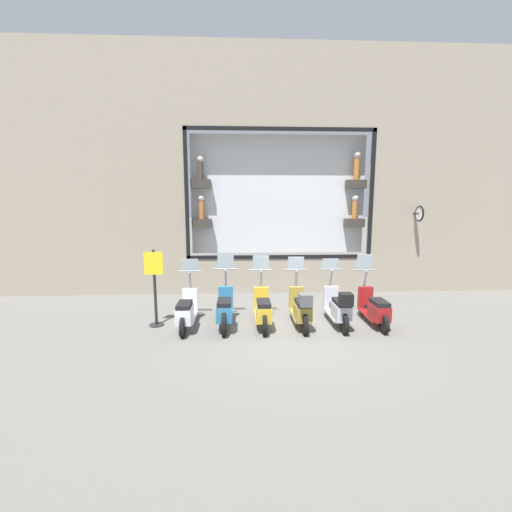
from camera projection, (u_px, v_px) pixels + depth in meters
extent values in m
plane|color=#66635E|center=(296.00, 331.00, 8.05)|extent=(120.00, 120.00, 0.00)
cube|color=gray|center=(279.00, 275.00, 11.51)|extent=(0.40, 6.05, 1.16)
cube|color=gray|center=(281.00, 86.00, 10.58)|extent=(0.40, 6.05, 2.51)
cube|color=black|center=(281.00, 129.00, 10.58)|extent=(0.04, 6.05, 0.12)
cube|color=black|center=(280.00, 257.00, 11.20)|extent=(0.04, 6.05, 0.12)
cube|color=black|center=(372.00, 195.00, 11.03)|extent=(0.04, 0.12, 4.14)
cube|color=black|center=(187.00, 195.00, 10.75)|extent=(0.04, 0.12, 4.14)
cube|color=silver|center=(278.00, 195.00, 11.44)|extent=(0.04, 5.81, 3.90)
cube|color=#38332D|center=(356.00, 184.00, 11.29)|extent=(0.36, 0.62, 0.28)
cylinder|color=#B26B2D|center=(356.00, 169.00, 11.22)|extent=(0.19, 0.19, 0.68)
sphere|color=beige|center=(357.00, 155.00, 11.14)|extent=(0.25, 0.25, 0.25)
cube|color=#38332D|center=(201.00, 184.00, 11.05)|extent=(0.36, 0.62, 0.28)
cylinder|color=#47382D|center=(201.00, 171.00, 10.99)|extent=(0.15, 0.15, 0.54)
sphere|color=beige|center=(200.00, 159.00, 10.93)|extent=(0.20, 0.20, 0.20)
cube|color=#38332D|center=(354.00, 223.00, 11.49)|extent=(0.36, 0.62, 0.28)
cylinder|color=#B26B2D|center=(355.00, 210.00, 11.42)|extent=(0.16, 0.16, 0.58)
sphere|color=white|center=(355.00, 198.00, 11.36)|extent=(0.21, 0.21, 0.21)
cube|color=#38332D|center=(202.00, 223.00, 11.25)|extent=(0.36, 0.62, 0.28)
cylinder|color=#B26B2D|center=(202.00, 210.00, 11.18)|extent=(0.16, 0.16, 0.57)
sphere|color=beige|center=(201.00, 198.00, 11.12)|extent=(0.21, 0.21, 0.21)
cylinder|color=black|center=(417.00, 213.00, 11.03)|extent=(0.35, 0.05, 0.05)
torus|color=black|center=(419.00, 214.00, 10.86)|extent=(0.51, 0.05, 0.51)
cylinder|color=white|center=(419.00, 214.00, 10.86)|extent=(0.42, 0.03, 0.42)
cylinder|color=black|center=(363.00, 307.00, 9.18)|extent=(0.44, 0.09, 0.44)
cylinder|color=black|center=(384.00, 324.00, 7.85)|extent=(0.44, 0.09, 0.44)
cube|color=maroon|center=(373.00, 315.00, 8.52)|extent=(1.02, 0.39, 0.06)
cube|color=maroon|center=(379.00, 312.00, 8.12)|extent=(0.61, 0.35, 0.36)
cube|color=black|center=(380.00, 302.00, 8.08)|extent=(0.58, 0.31, 0.10)
cube|color=maroon|center=(365.00, 297.00, 9.01)|extent=(0.12, 0.37, 0.56)
cylinder|color=gray|center=(365.00, 278.00, 9.00)|extent=(0.20, 0.06, 0.45)
cylinder|color=gray|center=(365.00, 270.00, 9.03)|extent=(0.04, 0.60, 0.04)
cube|color=silver|center=(364.00, 262.00, 9.04)|extent=(0.10, 0.42, 0.41)
cylinder|color=black|center=(329.00, 306.00, 9.11)|extent=(0.49, 0.09, 0.49)
cylinder|color=black|center=(344.00, 324.00, 7.82)|extent=(0.49, 0.09, 0.49)
cube|color=#B7BCC6|center=(336.00, 315.00, 8.47)|extent=(1.02, 0.39, 0.06)
cube|color=#B7BCC6|center=(341.00, 311.00, 8.07)|extent=(0.61, 0.35, 0.36)
cube|color=black|center=(341.00, 302.00, 8.03)|extent=(0.58, 0.31, 0.10)
cube|color=#B7BCC6|center=(331.00, 297.00, 8.96)|extent=(0.12, 0.37, 0.56)
cylinder|color=gray|center=(331.00, 278.00, 8.95)|extent=(0.20, 0.06, 0.45)
cylinder|color=gray|center=(330.00, 269.00, 8.99)|extent=(0.04, 0.60, 0.04)
cube|color=silver|center=(330.00, 264.00, 9.00)|extent=(0.07, 0.42, 0.28)
cube|color=black|center=(346.00, 299.00, 7.68)|extent=(0.28, 0.28, 0.28)
cylinder|color=black|center=(295.00, 307.00, 9.07)|extent=(0.49, 0.09, 0.49)
cylinder|color=black|center=(305.00, 324.00, 7.78)|extent=(0.49, 0.09, 0.49)
cube|color=olive|center=(300.00, 315.00, 8.43)|extent=(1.02, 0.39, 0.06)
cube|color=olive|center=(303.00, 312.00, 8.03)|extent=(0.61, 0.35, 0.36)
cube|color=black|center=(303.00, 303.00, 7.99)|extent=(0.58, 0.31, 0.10)
cube|color=olive|center=(296.00, 297.00, 8.92)|extent=(0.12, 0.37, 0.56)
cylinder|color=gray|center=(296.00, 278.00, 8.91)|extent=(0.20, 0.06, 0.45)
cylinder|color=gray|center=(296.00, 270.00, 8.94)|extent=(0.04, 0.61, 0.04)
cube|color=silver|center=(296.00, 263.00, 8.96)|extent=(0.09, 0.42, 0.34)
cube|color=#4C4C51|center=(306.00, 300.00, 7.64)|extent=(0.28, 0.28, 0.28)
cylinder|color=black|center=(261.00, 307.00, 9.03)|extent=(0.49, 0.09, 0.49)
cylinder|color=black|center=(264.00, 325.00, 7.74)|extent=(0.49, 0.09, 0.49)
cube|color=gold|center=(263.00, 316.00, 8.38)|extent=(1.02, 0.39, 0.06)
cube|color=gold|center=(264.00, 313.00, 7.98)|extent=(0.61, 0.35, 0.36)
cube|color=black|center=(264.00, 303.00, 7.95)|extent=(0.58, 0.31, 0.10)
cube|color=gold|center=(261.00, 298.00, 8.87)|extent=(0.12, 0.37, 0.56)
cylinder|color=gray|center=(261.00, 278.00, 8.86)|extent=(0.20, 0.06, 0.45)
cylinder|color=gray|center=(261.00, 270.00, 8.90)|extent=(0.04, 0.60, 0.04)
cube|color=silver|center=(261.00, 262.00, 8.91)|extent=(0.09, 0.42, 0.38)
cylinder|color=black|center=(226.00, 307.00, 8.95)|extent=(0.56, 0.09, 0.56)
cylinder|color=black|center=(224.00, 324.00, 7.72)|extent=(0.56, 0.09, 0.56)
cube|color=teal|center=(225.00, 315.00, 8.34)|extent=(1.02, 0.39, 0.06)
cube|color=teal|center=(224.00, 312.00, 7.93)|extent=(0.61, 0.35, 0.36)
cube|color=black|center=(224.00, 302.00, 7.90)|extent=(0.58, 0.31, 0.10)
cube|color=teal|center=(226.00, 297.00, 8.82)|extent=(0.12, 0.37, 0.56)
cylinder|color=gray|center=(226.00, 278.00, 8.82)|extent=(0.20, 0.06, 0.45)
cylinder|color=gray|center=(226.00, 269.00, 8.85)|extent=(0.04, 0.60, 0.04)
cube|color=silver|center=(226.00, 260.00, 8.86)|extent=(0.11, 0.42, 0.44)
cylinder|color=black|center=(191.00, 309.00, 8.96)|extent=(0.46, 0.09, 0.46)
cylinder|color=black|center=(183.00, 327.00, 7.64)|extent=(0.46, 0.09, 0.46)
cube|color=silver|center=(187.00, 318.00, 8.30)|extent=(1.02, 0.38, 0.06)
cube|color=silver|center=(185.00, 314.00, 7.90)|extent=(0.61, 0.35, 0.36)
cube|color=black|center=(184.00, 305.00, 7.86)|extent=(0.58, 0.31, 0.10)
cube|color=silver|center=(190.00, 299.00, 8.79)|extent=(0.12, 0.37, 0.56)
cylinder|color=gray|center=(190.00, 280.00, 8.78)|extent=(0.20, 0.06, 0.45)
cylinder|color=gray|center=(190.00, 271.00, 8.82)|extent=(0.04, 0.61, 0.04)
cube|color=silver|center=(190.00, 265.00, 8.83)|extent=(0.08, 0.42, 0.31)
cylinder|color=#232326|center=(157.00, 325.00, 8.41)|extent=(0.36, 0.36, 0.02)
cylinder|color=#232326|center=(155.00, 288.00, 8.27)|extent=(0.07, 0.07, 1.88)
cube|color=yellow|center=(154.00, 263.00, 8.15)|extent=(0.03, 0.45, 0.55)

